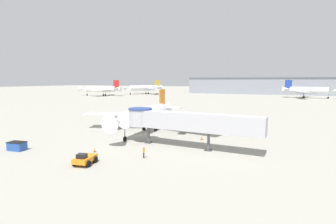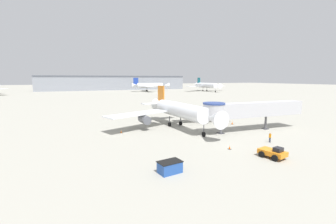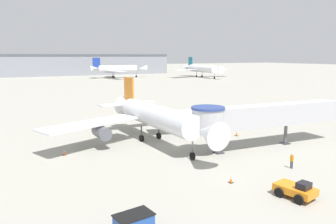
% 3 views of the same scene
% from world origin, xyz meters
% --- Properties ---
extents(ground_plane, '(800.00, 800.00, 0.00)m').
position_xyz_m(ground_plane, '(0.00, 0.00, 0.00)').
color(ground_plane, '#9E9B8E').
extents(main_airplane, '(31.63, 25.35, 8.68)m').
position_xyz_m(main_airplane, '(-0.69, 2.83, 3.69)').
color(main_airplane, silver).
rests_on(main_airplane, ground_plane).
extents(jet_bridge, '(22.95, 4.56, 6.00)m').
position_xyz_m(jet_bridge, '(10.48, -5.95, 4.32)').
color(jet_bridge, '#B7B7BC').
rests_on(jet_bridge, ground_plane).
extents(pushback_tug_orange, '(2.73, 3.63, 1.60)m').
position_xyz_m(pushback_tug_orange, '(2.31, -19.41, 0.75)').
color(pushback_tug_orange, orange).
rests_on(pushback_tug_orange, ground_plane).
extents(service_container_blue, '(2.85, 2.04, 1.34)m').
position_xyz_m(service_container_blue, '(-12.12, -18.25, 0.67)').
color(service_container_blue, '#234C9E').
rests_on(service_container_blue, ground_plane).
extents(traffic_cone_starboard_wing, '(0.47, 0.47, 0.78)m').
position_xyz_m(traffic_cone_starboard_wing, '(11.98, 0.48, 0.38)').
color(traffic_cone_starboard_wing, black).
rests_on(traffic_cone_starboard_wing, ground_plane).
extents(traffic_cone_port_wing, '(0.41, 0.41, 0.68)m').
position_xyz_m(traffic_cone_port_wing, '(-13.21, 2.37, 0.32)').
color(traffic_cone_port_wing, black).
rests_on(traffic_cone_port_wing, ground_plane).
extents(traffic_cone_near_nose, '(0.40, 0.40, 0.67)m').
position_xyz_m(traffic_cone_near_nose, '(-0.51, -14.13, 0.32)').
color(traffic_cone_near_nose, black).
rests_on(traffic_cone_near_nose, ground_plane).
extents(ground_crew_marshaller, '(0.23, 0.34, 1.67)m').
position_xyz_m(ground_crew_marshaller, '(7.89, -13.87, 0.96)').
color(ground_crew_marshaller, '#1E2338').
rests_on(ground_crew_marshaller, ground_plane).
extents(background_jet_teal_tail, '(36.78, 36.99, 11.23)m').
position_xyz_m(background_jet_teal_tail, '(82.07, 118.06, 4.91)').
color(background_jet_teal_tail, silver).
rests_on(background_jet_teal_tail, ground_plane).
extents(background_jet_blue_tail, '(31.33, 31.58, 11.01)m').
position_xyz_m(background_jet_blue_tail, '(38.08, 135.46, 4.82)').
color(background_jet_blue_tail, silver).
rests_on(background_jet_blue_tail, ground_plane).
extents(terminal_building, '(132.05, 21.71, 12.99)m').
position_xyz_m(terminal_building, '(17.74, 175.00, 6.51)').
color(terminal_building, gray).
rests_on(terminal_building, ground_plane).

